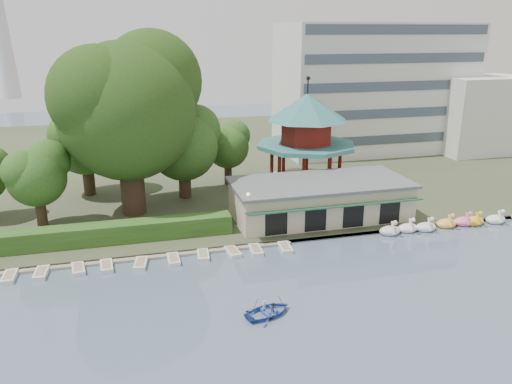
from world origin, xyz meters
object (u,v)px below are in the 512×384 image
object	(u,v)px
big_tree	(128,102)
rowboat_with_passengers	(269,308)
dock	(103,260)
boathouse	(320,199)
pavilion	(306,132)

from	to	relation	value
big_tree	rowboat_with_passengers	xyz separation A→B (m)	(8.42, -22.91, -11.80)
dock	boathouse	world-z (taller)	boathouse
boathouse	pavilion	distance (m)	11.43
boathouse	pavilion	size ratio (longest dim) A/B	1.38
boathouse	rowboat_with_passengers	bearing A→B (deg)	-121.95
dock	boathouse	bearing A→B (deg)	12.24
dock	pavilion	world-z (taller)	pavilion
boathouse	rowboat_with_passengers	size ratio (longest dim) A/B	3.22
dock	boathouse	xyz separation A→B (m)	(22.00, 4.77, 2.25)
rowboat_with_passengers	big_tree	bearing A→B (deg)	110.18
big_tree	rowboat_with_passengers	world-z (taller)	big_tree
dock	big_tree	xyz separation A→B (m)	(3.19, 11.03, 12.20)
dock	pavilion	bearing A→B (deg)	31.66
dock	rowboat_with_passengers	size ratio (longest dim) A/B	5.88
dock	rowboat_with_passengers	xyz separation A→B (m)	(11.61, -11.88, 0.39)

